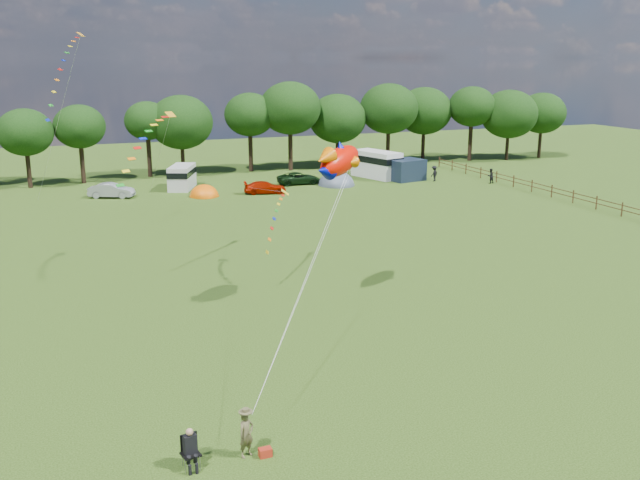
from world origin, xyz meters
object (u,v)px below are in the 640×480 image
object	(u,v)px
walker_a	(490,176)
car_b	(111,190)
car_d	(299,178)
tent_orange	(204,196)
fish_kite	(337,162)
walker_b	(434,173)
campervan_c	(182,176)
camp_chair	(190,444)
car_c	(265,187)
kite_flyer	(246,434)
tent_greyblue	(336,185)
campervan_d	(377,163)

from	to	relation	value
walker_a	car_b	bearing A→B (deg)	-16.02
car_d	tent_orange	bearing A→B (deg)	106.68
car_d	car_b	bearing A→B (deg)	92.59
fish_kite	walker_b	world-z (taller)	fish_kite
campervan_c	car_b	bearing A→B (deg)	131.04
car_b	camp_chair	xyz separation A→B (m)	(-1.86, -48.42, 0.15)
car_c	kite_flyer	distance (m)	47.47
car_b	car_d	distance (m)	19.06
car_b	tent_orange	bearing A→B (deg)	-83.66
car_d	kite_flyer	bearing A→B (deg)	159.26
car_c	kite_flyer	xyz separation A→B (m)	(-14.20, -45.30, 0.20)
car_b	tent_orange	distance (m)	8.71
car_b	car_c	world-z (taller)	car_b
camp_chair	walker_a	bearing A→B (deg)	35.29
campervan_c	tent_greyblue	world-z (taller)	campervan_c
camp_chair	fish_kite	xyz separation A→B (m)	(10.40, 13.03, 6.86)
fish_kite	walker_a	xyz separation A→B (m)	(29.57, 29.34, -6.92)
campervan_c	camp_chair	distance (m)	51.67
kite_flyer	tent_orange	bearing A→B (deg)	54.77
kite_flyer	camp_chair	world-z (taller)	kite_flyer
car_b	walker_b	xyz separation A→B (m)	(33.24, -2.73, 0.14)
tent_orange	walker_a	world-z (taller)	walker_a
car_d	campervan_d	distance (m)	9.55
fish_kite	walker_a	distance (m)	42.23
campervan_c	walker_a	xyz separation A→B (m)	(30.96, -8.50, -0.48)
tent_orange	kite_flyer	xyz separation A→B (m)	(-8.34, -46.01, 0.78)
car_b	tent_greyblue	xyz separation A→B (m)	(22.51, -1.24, -0.68)
campervan_d	camp_chair	world-z (taller)	campervan_d
campervan_d	campervan_c	bearing A→B (deg)	71.08
walker_a	fish_kite	bearing A→B (deg)	37.77
campervan_d	walker_a	bearing A→B (deg)	-145.80
fish_kite	walker_b	xyz separation A→B (m)	(24.70, 32.66, -6.87)
car_b	campervan_d	bearing A→B (deg)	-64.16
car_b	camp_chair	size ratio (longest dim) A/B	2.80
car_b	tent_greyblue	distance (m)	22.56
car_c	tent_orange	bearing A→B (deg)	94.68
car_b	car_c	size ratio (longest dim) A/B	0.99
campervan_c	tent_greyblue	size ratio (longest dim) A/B	1.24
campervan_c	car_c	bearing A→B (deg)	-106.30
walker_b	camp_chair	bearing A→B (deg)	21.39
car_c	campervan_d	size ratio (longest dim) A/B	0.62
car_c	tent_greyblue	bearing A→B (deg)	-65.65
campervan_d	kite_flyer	xyz separation A→B (m)	(-28.49, -50.13, -0.77)
car_d	walker_a	xyz separation A→B (m)	(19.06, -6.75, 0.16)
car_d	kite_flyer	distance (m)	52.69
car_c	fish_kite	size ratio (longest dim) A/B	1.06
campervan_c	tent_greyblue	xyz separation A→B (m)	(15.37, -3.70, -1.25)
tent_orange	kite_flyer	bearing A→B (deg)	-100.27
tent_orange	fish_kite	bearing A→B (deg)	-89.67
campervan_d	tent_greyblue	world-z (taller)	campervan_d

